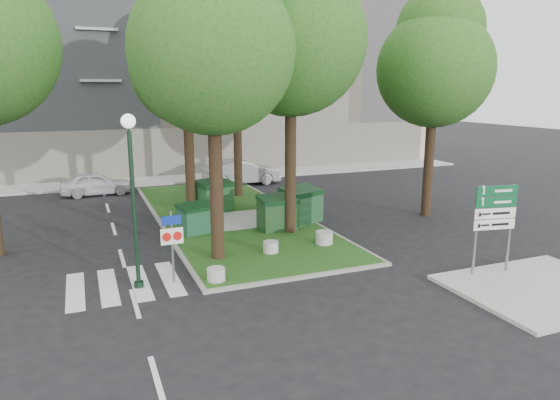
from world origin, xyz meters
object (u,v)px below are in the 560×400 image
bollard_mid (271,247)px  traffic_sign_pole (172,237)px  car_white (96,184)px  dumpster_d (301,205)px  dumpster_a (195,219)px  litter_bin (265,202)px  bollard_right (324,238)px  dumpster_b (214,196)px  tree_median_near_left (214,35)px  tree_street_right (436,58)px  dumpster_c (278,213)px  street_lamp (132,181)px  car_silver (242,172)px  tree_median_far (237,36)px  tree_median_mid (187,58)px  bollard_left (216,274)px  directional_sign (494,215)px  tree_median_near_right (293,25)px

bollard_mid → traffic_sign_pole: 3.97m
bollard_mid → car_white: (-5.21, 13.14, 0.32)m
dumpster_d → traffic_sign_pole: (-6.25, -4.55, 0.55)m
dumpster_a → litter_bin: (3.86, 2.49, -0.19)m
litter_bin → traffic_sign_pole: traffic_sign_pole is taller
bollard_right → dumpster_a: bearing=142.0°
litter_bin → dumpster_b: bearing=161.8°
tree_median_near_left → tree_street_right: size_ratio=1.05×
dumpster_c → dumpster_d: (1.34, 0.65, 0.07)m
dumpster_b → bollard_mid: size_ratio=3.58×
street_lamp → bollard_mid: bearing=15.1°
dumpster_c → litter_bin: 3.30m
traffic_sign_pole → car_silver: (6.75, 14.41, -0.66)m
dumpster_a → tree_median_near_left: bearing=-105.5°
tree_median_far → dumpster_a: tree_median_far is taller
bollard_mid → tree_median_near_left: bearing=173.6°
tree_median_mid → bollard_left: bearing=-97.9°
tree_median_mid → tree_street_right: tree_street_right is taller
tree_median_near_left → street_lamp: size_ratio=2.10×
dumpster_a → dumpster_b: bearing=45.9°
tree_median_far → street_lamp: 13.76m
traffic_sign_pole → directional_sign: size_ratio=0.81×
street_lamp → dumpster_d: bearing=32.0°
bollard_right → street_lamp: 7.49m
tree_street_right → car_white: tree_street_right is taller
traffic_sign_pole → car_white: traffic_sign_pole is taller
dumpster_c → bollard_right: 2.63m
dumpster_b → tree_median_near_right: bearing=-86.1°
tree_median_near_right → car_silver: 13.19m
tree_median_near_right → tree_median_far: size_ratio=0.96×
car_silver → dumpster_a: bearing=153.1°
tree_median_near_left → tree_median_far: 10.24m
traffic_sign_pole → dumpster_b: bearing=64.8°
car_silver → bollard_right: bearing=176.1°
bollard_left → bollard_mid: 3.08m
tree_median_near_right → tree_median_far: (0.20, 7.50, 0.33)m
tree_street_right → dumpster_c: 9.66m
dumpster_a → bollard_right: size_ratio=2.39×
tree_median_far → car_silver: tree_median_far is taller
bollard_mid → traffic_sign_pole: bearing=-160.5°
dumpster_c → bollard_mid: (-1.31, -2.64, -0.49)m
tree_median_near_left → tree_median_mid: bearing=85.6°
directional_sign → street_lamp: bearing=173.4°
tree_median_mid → car_silver: size_ratio=2.16×
directional_sign → litter_bin: bearing=119.9°
bollard_mid → street_lamp: size_ratio=0.11×
dumpster_b → bollard_right: 6.88m
tree_median_near_right → street_lamp: 8.69m
bollard_left → litter_bin: (4.43, 7.71, 0.20)m
tree_median_near_left → dumpster_c: bearing=38.4°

